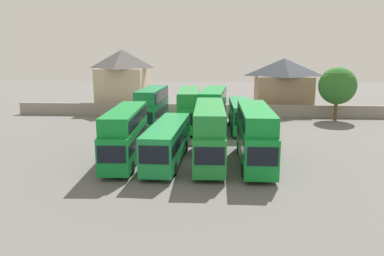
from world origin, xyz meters
TOP-DOWN VIEW (x-y plane):
  - ground at (0.00, 18.00)m, footprint 140.00×140.00m
  - depot_boundary_wall at (0.00, 24.26)m, footprint 56.00×0.50m
  - bus_1 at (-5.64, -0.18)m, footprint 2.94×11.05m
  - bus_2 at (-1.94, 0.06)m, footprint 3.02×12.14m
  - bus_3 at (1.71, 0.28)m, footprint 2.81×11.94m
  - bus_4 at (5.63, -0.20)m, footprint 2.64×11.26m
  - bus_5 at (-5.78, 14.62)m, footprint 2.86×10.29m
  - bus_6 at (-1.17, 14.66)m, footprint 2.96×11.00m
  - bus_7 at (1.88, 14.50)m, footprint 3.41×11.34m
  - bus_8 at (5.25, 14.34)m, footprint 2.69×11.04m
  - house_terrace_left at (-13.26, 30.07)m, footprint 7.79×8.30m
  - house_terrace_centre at (12.82, 29.70)m, footprint 9.00×7.11m
  - tree_left_of_lot at (19.05, 22.26)m, footprint 5.19×5.19m

SIDE VIEW (x-z plane):
  - ground at x=0.00m, z-range 0.00..0.00m
  - depot_boundary_wall at x=0.00m, z-range 0.00..1.80m
  - bus_2 at x=-1.94m, z-range 0.25..3.66m
  - bus_8 at x=5.25m, z-range 0.25..3.78m
  - bus_1 at x=-5.64m, z-range 0.30..5.00m
  - bus_6 at x=-1.17m, z-range 0.31..5.23m
  - bus_4 at x=5.63m, z-range 0.31..5.23m
  - bus_7 at x=1.88m, z-range 0.31..5.28m
  - bus_3 at x=1.71m, z-range 0.32..5.33m
  - bus_5 at x=-5.78m, z-range 0.31..5.36m
  - house_terrace_centre at x=12.82m, z-range 0.09..8.57m
  - tree_left_of_lot at x=19.05m, z-range 1.11..8.56m
  - house_terrace_left at x=-13.26m, z-range 0.10..9.93m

